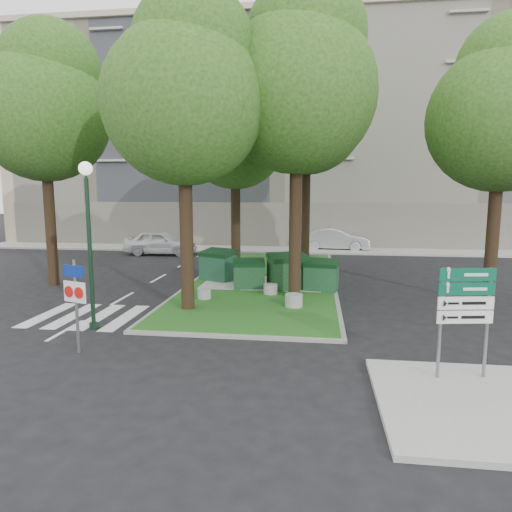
% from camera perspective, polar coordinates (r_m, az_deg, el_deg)
% --- Properties ---
extents(ground, '(120.00, 120.00, 0.00)m').
position_cam_1_polar(ground, '(13.09, -5.12, -10.02)').
color(ground, black).
rests_on(ground, ground).
extents(median_island, '(6.00, 16.00, 0.12)m').
position_cam_1_polar(median_island, '(20.65, 1.11, -3.00)').
color(median_island, '#1B4F16').
rests_on(median_island, ground).
extents(median_kerb, '(6.30, 16.30, 0.10)m').
position_cam_1_polar(median_kerb, '(20.65, 1.11, -3.03)').
color(median_kerb, gray).
rests_on(median_kerb, ground).
extents(building_sidewalk, '(42.00, 3.00, 0.12)m').
position_cam_1_polar(building_sidewalk, '(31.01, 2.38, 0.80)').
color(building_sidewalk, '#999993').
rests_on(building_sidewalk, ground).
extents(zebra_crossing, '(5.00, 3.00, 0.01)m').
position_cam_1_polar(zebra_crossing, '(15.65, -17.51, -7.29)').
color(zebra_crossing, silver).
rests_on(zebra_crossing, ground).
extents(apartment_building, '(41.00, 12.00, 16.00)m').
position_cam_1_polar(apartment_building, '(38.42, 3.50, 14.11)').
color(apartment_building, '#BFA78F').
rests_on(apartment_building, ground).
extents(tree_median_near_left, '(5.20, 5.20, 10.53)m').
position_cam_1_polar(tree_median_near_left, '(15.60, -8.69, 20.09)').
color(tree_median_near_left, black).
rests_on(tree_median_near_left, ground).
extents(tree_median_near_right, '(5.60, 5.60, 11.46)m').
position_cam_1_polar(tree_median_near_right, '(17.14, 5.47, 21.35)').
color(tree_median_near_right, black).
rests_on(tree_median_near_right, ground).
extents(tree_median_mid, '(4.80, 4.80, 9.99)m').
position_cam_1_polar(tree_median_mid, '(21.69, -2.36, 15.91)').
color(tree_median_mid, black).
rests_on(tree_median_mid, ground).
extents(tree_median_far, '(5.80, 5.80, 11.93)m').
position_cam_1_polar(tree_median_far, '(24.55, 6.66, 18.14)').
color(tree_median_far, black).
rests_on(tree_median_far, ground).
extents(tree_street_left, '(5.40, 5.40, 11.00)m').
position_cam_1_polar(tree_street_left, '(21.63, -24.84, 16.99)').
color(tree_street_left, black).
rests_on(tree_street_left, ground).
extents(tree_street_right, '(5.00, 5.00, 10.06)m').
position_cam_1_polar(tree_street_right, '(18.53, 28.64, 16.25)').
color(tree_street_right, black).
rests_on(tree_street_right, ground).
extents(dumpster_a, '(1.78, 1.56, 1.38)m').
position_cam_1_polar(dumpster_a, '(20.34, -4.75, -1.14)').
color(dumpster_a, '#0F3A23').
rests_on(dumpster_a, median_island).
extents(dumpster_b, '(1.43, 1.13, 1.19)m').
position_cam_1_polar(dumpster_b, '(18.63, -0.91, -2.27)').
color(dumpster_b, '#10371A').
rests_on(dumpster_b, median_island).
extents(dumpster_c, '(1.86, 1.63, 1.45)m').
position_cam_1_polar(dumpster_c, '(18.54, 4.04, -1.95)').
color(dumpster_c, '#103716').
rests_on(dumpster_c, median_island).
extents(dumpster_d, '(1.47, 1.15, 1.24)m').
position_cam_1_polar(dumpster_d, '(18.42, 8.16, -2.39)').
color(dumpster_d, '#133E20').
rests_on(dumpster_d, median_island).
extents(bollard_left, '(0.49, 0.49, 0.35)m').
position_cam_1_polar(bollard_left, '(16.99, -6.48, -4.71)').
color(bollard_left, '#969691').
rests_on(bollard_left, median_island).
extents(bollard_right, '(0.61, 0.61, 0.43)m').
position_cam_1_polar(bollard_right, '(15.80, 4.75, -5.54)').
color(bollard_right, gray).
rests_on(bollard_right, median_island).
extents(bollard_mid, '(0.53, 0.53, 0.38)m').
position_cam_1_polar(bollard_mid, '(17.62, 1.83, -4.14)').
color(bollard_mid, gray).
rests_on(bollard_mid, median_island).
extents(litter_bin, '(0.39, 0.39, 0.68)m').
position_cam_1_polar(litter_bin, '(20.32, 8.66, -2.13)').
color(litter_bin, '#AFC016').
rests_on(litter_bin, median_island).
extents(street_lamp, '(0.39, 0.39, 4.90)m').
position_cam_1_polar(street_lamp, '(14.06, -20.20, 3.60)').
color(street_lamp, black).
rests_on(street_lamp, ground).
extents(traffic_sign_pole, '(0.69, 0.27, 2.39)m').
position_cam_1_polar(traffic_sign_pole, '(12.28, -21.61, -4.38)').
color(traffic_sign_pole, slate).
rests_on(traffic_sign_pole, ground).
extents(directional_sign, '(1.18, 0.25, 2.38)m').
position_cam_1_polar(directional_sign, '(10.58, 24.67, -5.63)').
color(directional_sign, slate).
rests_on(directional_sign, sidewalk_corner).
extents(car_white, '(4.56, 1.87, 1.55)m').
position_cam_1_polar(car_white, '(29.57, -11.80, 1.66)').
color(car_white, silver).
rests_on(car_white, ground).
extents(car_silver, '(4.71, 1.94, 1.52)m').
position_cam_1_polar(car_silver, '(31.48, 9.89, 2.08)').
color(car_silver, '#AAABB2').
rests_on(car_silver, ground).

